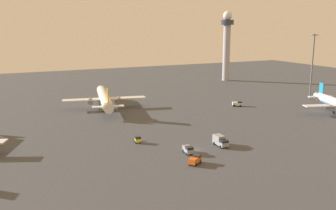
# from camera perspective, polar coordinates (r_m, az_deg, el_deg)

# --- Properties ---
(ground_plane) EXTENTS (416.00, 416.00, 0.00)m
(ground_plane) POSITION_cam_1_polar(r_m,az_deg,el_deg) (108.84, 3.89, -6.72)
(ground_plane) COLOR #424449
(control_tower) EXTENTS (8.00, 8.00, 43.24)m
(control_tower) POSITION_cam_1_polar(r_m,az_deg,el_deg) (241.91, 8.90, 9.53)
(control_tower) COLOR #A8A8B2
(control_tower) RESTS_ON ground
(airplane_far_stand) EXTENTS (34.92, 44.59, 11.51)m
(airplane_far_stand) POSITION_cam_1_polar(r_m,az_deg,el_deg) (162.22, -9.61, 1.02)
(airplane_far_stand) COLOR silver
(airplane_far_stand) RESTS_ON ground
(catering_truck) EXTENTS (2.48, 5.69, 3.05)m
(catering_truck) POSITION_cam_1_polar(r_m,az_deg,el_deg) (112.21, 7.94, -5.38)
(catering_truck) COLOR gray
(catering_truck) RESTS_ON ground
(cargo_loader) EXTENTS (4.58, 3.60, 2.25)m
(cargo_loader) POSITION_cam_1_polar(r_m,az_deg,el_deg) (167.38, 10.47, 0.22)
(cargo_loader) COLOR white
(cargo_loader) RESTS_ON ground
(baggage_tractor) EXTENTS (4.51, 4.01, 2.25)m
(baggage_tractor) POSITION_cam_1_polar(r_m,az_deg,el_deg) (97.55, 4.14, -8.26)
(baggage_tractor) COLOR #D85919
(baggage_tractor) RESTS_ON ground
(maintenance_van) EXTENTS (2.47, 4.35, 2.25)m
(maintenance_van) POSITION_cam_1_polar(r_m,az_deg,el_deg) (105.09, 3.08, -6.73)
(maintenance_van) COLOR gray
(maintenance_van) RESTS_ON ground
(pushback_tug) EXTENTS (2.27, 3.32, 2.05)m
(pushback_tug) POSITION_cam_1_polar(r_m,az_deg,el_deg) (114.43, -4.59, -5.22)
(pushback_tug) COLOR yellow
(pushback_tug) RESTS_ON ground
(apron_light_west) EXTENTS (4.80, 0.90, 30.94)m
(apron_light_west) POSITION_cam_1_polar(r_m,az_deg,el_deg) (189.94, 21.03, 5.96)
(apron_light_west) COLOR slate
(apron_light_west) RESTS_ON ground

